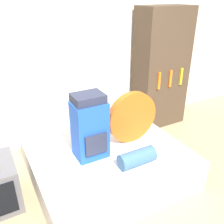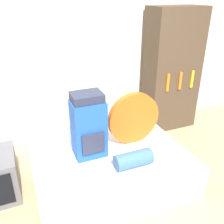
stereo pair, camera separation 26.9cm
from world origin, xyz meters
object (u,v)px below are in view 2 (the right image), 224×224
Objects in this scene: sleeping_roll at (133,159)px; backpack at (89,126)px; bookshelf at (172,71)px; tent_bag at (134,118)px.

backpack is at bearing 132.20° from sleeping_roll.
backpack is 1.80m from bookshelf.
sleeping_roll is at bearing -47.80° from backpack.
bookshelf is (1.02, 0.78, 0.24)m from tent_bag.
tent_bag reaches higher than sleeping_roll.
backpack is 1.16× the size of tent_bag.
tent_bag is 1.31m from bookshelf.
tent_bag is at bearing 5.17° from backpack.
tent_bag is (0.56, 0.05, -0.04)m from backpack.
bookshelf is at bearing 37.29° from tent_bag.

